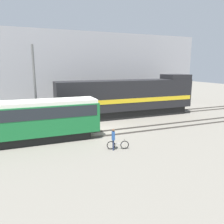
{
  "coord_description": "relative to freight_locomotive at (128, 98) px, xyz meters",
  "views": [
    {
      "loc": [
        -6.94,
        -19.56,
        6.12
      ],
      "look_at": [
        0.64,
        -0.24,
        1.8
      ],
      "focal_mm": 35.0,
      "sensor_mm": 36.0,
      "label": 1
    }
  ],
  "objects": [
    {
      "name": "track_far",
      "position": [
        -4.61,
        0.0,
        -2.32
      ],
      "size": [
        60.0,
        1.51,
        0.14
      ],
      "color": "#47423D",
      "rests_on": "ground"
    },
    {
      "name": "utility_pole_center",
      "position": [
        -10.81,
        -2.88,
        1.64
      ],
      "size": [
        0.21,
        0.21,
        8.06
      ],
      "color": "#595959",
      "rests_on": "ground"
    },
    {
      "name": "ground_plane",
      "position": [
        -4.61,
        -4.52,
        -2.39
      ],
      "size": [
        120.0,
        120.0,
        0.0
      ],
      "primitive_type": "plane",
      "color": "slate"
    },
    {
      "name": "freight_locomotive",
      "position": [
        0.0,
        0.0,
        0.0
      ],
      "size": [
        17.18,
        3.04,
        5.13
      ],
      "color": "black",
      "rests_on": "ground"
    },
    {
      "name": "streetcar",
      "position": [
        -12.17,
        -5.76,
        -0.42
      ],
      "size": [
        12.46,
        2.54,
        3.44
      ],
      "color": "black",
      "rests_on": "ground"
    },
    {
      "name": "person",
      "position": [
        -5.83,
        -9.77,
        -1.39
      ],
      "size": [
        0.31,
        0.41,
        1.66
      ],
      "color": "#232D4C",
      "rests_on": "ground"
    },
    {
      "name": "bicycle",
      "position": [
        -5.44,
        -9.73,
        -2.06
      ],
      "size": [
        1.63,
        0.63,
        0.71
      ],
      "color": "black",
      "rests_on": "ground"
    },
    {
      "name": "building_backdrop",
      "position": [
        -4.61,
        8.63,
        3.01
      ],
      "size": [
        37.34,
        6.0,
        10.81
      ],
      "color": "#99999E",
      "rests_on": "ground"
    },
    {
      "name": "track_near",
      "position": [
        -4.61,
        -5.76,
        -2.32
      ],
      "size": [
        60.0,
        1.5,
        0.14
      ],
      "color": "#47423D",
      "rests_on": "ground"
    }
  ]
}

